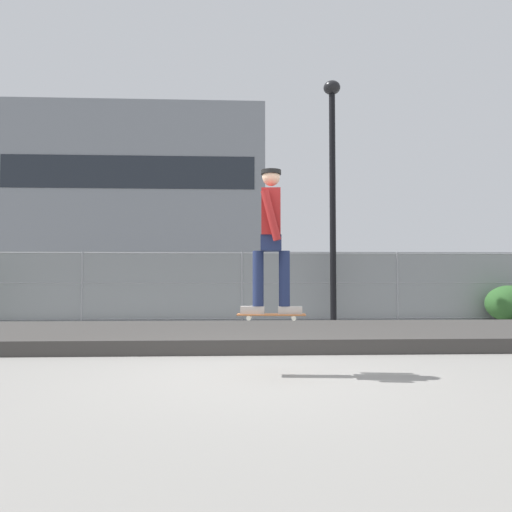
{
  "coord_description": "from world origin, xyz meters",
  "views": [
    {
      "loc": [
        -0.25,
        -5.87,
        1.13
      ],
      "look_at": [
        0.25,
        4.94,
        1.62
      ],
      "focal_mm": 35.4,
      "sensor_mm": 36.0,
      "label": 1
    }
  ],
  "objects_px": {
    "skater": "(271,231)",
    "shrub_center": "(509,304)",
    "street_lamp": "(332,170)",
    "skateboard": "(271,315)",
    "parked_car_near": "(174,287)"
  },
  "relations": [
    {
      "from": "skateboard",
      "to": "shrub_center",
      "type": "distance_m",
      "value": 9.79
    },
    {
      "from": "street_lamp",
      "to": "skater",
      "type": "bearing_deg",
      "value": -107.0
    },
    {
      "from": "skater",
      "to": "street_lamp",
      "type": "distance_m",
      "value": 7.68
    },
    {
      "from": "skateboard",
      "to": "street_lamp",
      "type": "distance_m",
      "value": 8.03
    },
    {
      "from": "skater",
      "to": "shrub_center",
      "type": "bearing_deg",
      "value": 45.98
    },
    {
      "from": "street_lamp",
      "to": "shrub_center",
      "type": "distance_m",
      "value": 5.82
    },
    {
      "from": "skater",
      "to": "street_lamp",
      "type": "bearing_deg",
      "value": 73.0
    },
    {
      "from": "shrub_center",
      "to": "street_lamp",
      "type": "bearing_deg",
      "value": -179.74
    },
    {
      "from": "street_lamp",
      "to": "shrub_center",
      "type": "relative_size",
      "value": 5.14
    },
    {
      "from": "skateboard",
      "to": "skater",
      "type": "bearing_deg",
      "value": 0.0
    },
    {
      "from": "parked_car_near",
      "to": "shrub_center",
      "type": "height_order",
      "value": "parked_car_near"
    },
    {
      "from": "skater",
      "to": "shrub_center",
      "type": "xyz_separation_m",
      "value": [
        6.8,
        7.04,
        -1.21
      ]
    },
    {
      "from": "skateboard",
      "to": "parked_car_near",
      "type": "height_order",
      "value": "parked_car_near"
    },
    {
      "from": "parked_car_near",
      "to": "shrub_center",
      "type": "bearing_deg",
      "value": -22.53
    },
    {
      "from": "street_lamp",
      "to": "shrub_center",
      "type": "height_order",
      "value": "street_lamp"
    }
  ]
}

